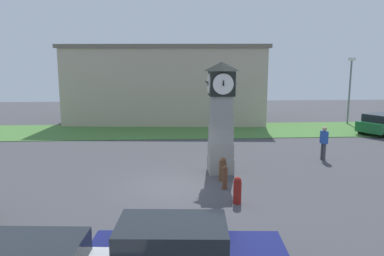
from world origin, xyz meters
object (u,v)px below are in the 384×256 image
Objects in this scene: bollard_far_row at (237,190)px; car_far_lot at (383,124)px; bollard_mid_row at (225,177)px; pedestrian_by_cars at (324,141)px; clock_tower at (221,117)px; bollard_near_tower at (223,169)px; car_by_building at (182,252)px; street_lamp_far_side at (350,85)px.

car_far_lot reaches higher than bollard_far_row.
pedestrian_by_cars is (5.85, 4.28, 0.52)m from bollard_mid_row.
bollard_near_tower is (-0.08, -1.29, -2.05)m from clock_tower.
bollard_far_row is 0.22× the size of car_by_building.
car_by_building is (-2.10, -8.76, -1.83)m from clock_tower.
car_far_lot is 2.40× the size of pedestrian_by_cars.
street_lamp_far_side is (12.35, 16.97, 2.68)m from bollard_far_row.
pedestrian_by_cars is (-7.08, -6.64, 0.26)m from car_far_lot.
bollard_mid_row is 0.21× the size of car_by_building.
bollard_near_tower reaches higher than bollard_mid_row.
pedestrian_by_cars is at bearing 28.87° from bollard_near_tower.
car_far_lot is at bearing 40.19° from bollard_mid_row.
bollard_far_row is at bearing -133.91° from pedestrian_by_cars.
clock_tower reaches higher than bollard_mid_row.
bollard_mid_row is 0.98× the size of bollard_far_row.
bollard_far_row is 0.19× the size of street_lamp_far_side.
bollard_far_row is at bearing -88.95° from clock_tower.
car_by_building is at bearing -103.49° from clock_tower.
pedestrian_by_cars is at bearing 53.79° from car_by_building.
pedestrian_by_cars is (5.78, 3.19, 0.50)m from bollard_near_tower.
car_far_lot reaches higher than bollard_near_tower.
clock_tower is at bearing 86.52° from bollard_mid_row.
street_lamp_far_side is (12.42, 13.02, 0.61)m from clock_tower.
pedestrian_by_cars reaches higher than car_far_lot.
car_by_building is (-1.96, -6.38, 0.25)m from bollard_mid_row.
street_lamp_far_side is at bearing 94.55° from car_far_lot.
clock_tower reaches higher than bollard_near_tower.
bollard_near_tower is 6.62m from pedestrian_by_cars.
street_lamp_far_side reaches higher than bollard_mid_row.
bollard_mid_row is 16.92m from car_far_lot.
car_far_lot is (12.71, 12.49, 0.25)m from bollard_far_row.
bollard_far_row is (0.15, -2.66, -0.02)m from bollard_near_tower.
clock_tower is 9.19m from car_by_building.
bollard_near_tower is 7.75m from car_by_building.
clock_tower is 15.48m from car_far_lot.
pedestrian_by_cars reaches higher than bollard_mid_row.
bollard_near_tower is 2.67m from bollard_far_row.
bollard_near_tower is at bearing -142.62° from car_far_lot.
bollard_mid_row is 0.56× the size of pedestrian_by_cars.
car_far_lot is (14.88, 17.30, 0.01)m from car_by_building.
clock_tower is 2.42m from bollard_near_tower.
clock_tower is at bearing 91.05° from bollard_far_row.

